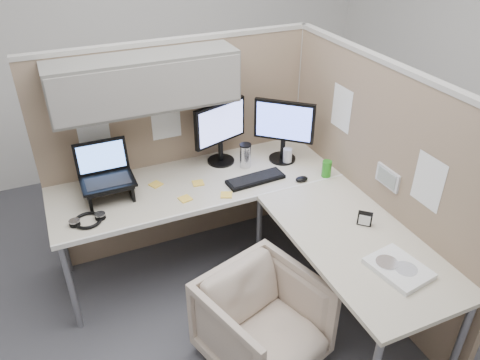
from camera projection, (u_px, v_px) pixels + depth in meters
name	position (u px, v px, depth m)	size (l,w,h in m)	color
ground	(241.00, 304.00, 3.26)	(4.50, 4.50, 0.00)	#434349
partition_back	(165.00, 119.00, 3.25)	(2.00, 0.36, 1.63)	#947A61
partition_right	(370.00, 182.00, 3.08)	(0.07, 2.03, 1.63)	#947A61
desk	(251.00, 210.00, 3.04)	(2.00, 1.98, 0.73)	beige
office_chair	(263.00, 319.00, 2.73)	(0.63, 0.59, 0.64)	beige
monitor_left	(220.00, 128.00, 3.35)	(0.43, 0.20, 0.47)	black
monitor_right	(284.00, 126.00, 3.37)	(0.35, 0.32, 0.47)	black
laptop_station	(107.00, 178.00, 3.03)	(0.34, 0.29, 0.35)	black
keyboard	(255.00, 179.00, 3.25)	(0.41, 0.14, 0.02)	black
mouse	(302.00, 179.00, 3.25)	(0.09, 0.06, 0.03)	black
travel_mug	(245.00, 155.00, 3.38)	(0.09, 0.09, 0.18)	silver
soda_can_green	(327.00, 169.00, 3.28)	(0.07, 0.07, 0.12)	#268C1E
soda_can_silver	(287.00, 156.00, 3.44)	(0.07, 0.07, 0.12)	silver
sticky_note_b	(226.00, 195.00, 3.10)	(0.08, 0.08, 0.01)	yellow
sticky_note_d	(198.00, 183.00, 3.23)	(0.08, 0.08, 0.01)	yellow
sticky_note_a	(185.00, 199.00, 3.06)	(0.08, 0.08, 0.01)	yellow
sticky_note_c	(156.00, 184.00, 3.21)	(0.08, 0.08, 0.01)	yellow
headphones	(88.00, 220.00, 2.85)	(0.22, 0.18, 0.03)	black
paper_stack	(399.00, 268.00, 2.48)	(0.29, 0.34, 0.03)	white
desk_clock	(365.00, 219.00, 2.81)	(0.09, 0.08, 0.09)	black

